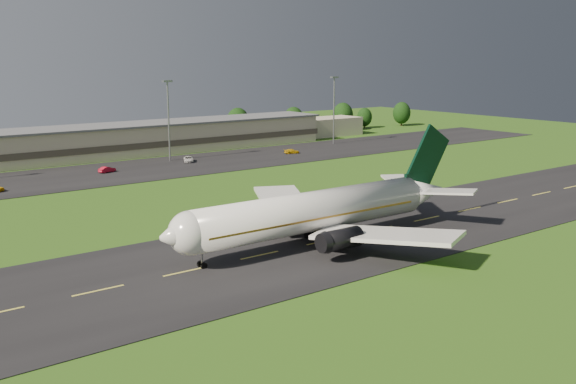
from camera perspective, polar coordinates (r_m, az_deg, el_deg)
ground at (r=99.14m, az=8.03°, el=-3.35°), size 360.00×360.00×0.00m
taxiway at (r=99.13m, az=8.03°, el=-3.32°), size 220.00×30.00×0.10m
apron at (r=157.27m, az=-10.76°, el=2.21°), size 260.00×30.00×0.10m
airliner at (r=89.99m, az=2.57°, el=-1.75°), size 51.24×42.18×15.57m
terminal at (r=181.08m, az=-12.38°, el=4.65°), size 145.00×16.00×8.40m
light_mast_centre at (r=165.05m, az=-10.60°, el=7.11°), size 2.40×1.20×20.35m
light_mast_east at (r=195.66m, az=4.11°, el=7.99°), size 2.40×1.20×20.35m
tree_line at (r=200.23m, az=-7.40°, el=5.82°), size 197.54×9.27×10.20m
service_vehicle_b at (r=152.32m, az=-15.79°, el=1.94°), size 4.31×2.64×1.34m
service_vehicle_c at (r=163.51m, az=-8.83°, el=2.91°), size 4.21×5.47×1.38m
service_vehicle_d at (r=175.77m, az=0.34°, el=3.64°), size 4.57×2.90×1.23m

